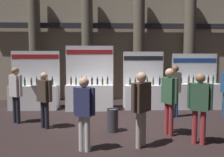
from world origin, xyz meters
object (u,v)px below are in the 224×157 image
object	(u,v)px
exhibitor_booth_2	(144,94)
visitor_7	(175,87)
exhibitor_booth_1	(90,94)
visitor_9	(141,102)
trash_bin	(113,120)
visitor_4	(16,90)
exhibitor_booth_0	(34,94)
exhibitor_booth_3	(197,94)
visitor_1	(200,103)
visitor_2	(44,95)
visitor_0	(84,109)
visitor_6	(169,95)

from	to	relation	value
exhibitor_booth_2	visitor_7	world-z (taller)	exhibitor_booth_2
exhibitor_booth_1	visitor_9	xyz separation A→B (m)	(1.41, -3.90, 0.41)
trash_bin	exhibitor_booth_2	bearing A→B (deg)	64.03
trash_bin	visitor_4	distance (m)	3.22
exhibitor_booth_0	exhibitor_booth_1	bearing A→B (deg)	-5.57
exhibitor_booth_2	exhibitor_booth_3	xyz separation A→B (m)	(2.16, -0.05, 0.01)
visitor_1	visitor_2	size ratio (longest dim) A/B	1.03
exhibitor_booth_3	visitor_9	xyz separation A→B (m)	(-2.98, -4.00, 0.44)
visitor_2	visitor_4	distance (m)	1.18
exhibitor_booth_1	exhibitor_booth_0	bearing A→B (deg)	174.43
exhibitor_booth_0	visitor_4	world-z (taller)	exhibitor_booth_0
visitor_0	trash_bin	bearing A→B (deg)	83.28
visitor_1	exhibitor_booth_0	bearing A→B (deg)	-7.95
visitor_0	visitor_9	world-z (taller)	visitor_9
exhibitor_booth_3	visitor_4	xyz separation A→B (m)	(-6.56, -1.92, 0.45)
trash_bin	visitor_9	world-z (taller)	visitor_9
exhibitor_booth_1	visitor_4	bearing A→B (deg)	-140.25
visitor_4	exhibitor_booth_1	bearing A→B (deg)	74.63
visitor_9	visitor_6	bearing A→B (deg)	-2.07
exhibitor_booth_2	trash_bin	xyz separation A→B (m)	(-1.42, -2.91, -0.27)
exhibitor_booth_2	visitor_4	distance (m)	4.84
exhibitor_booth_0	trash_bin	distance (m)	4.27
exhibitor_booth_1	visitor_6	world-z (taller)	exhibitor_booth_1
exhibitor_booth_3	visitor_0	xyz separation A→B (m)	(-4.25, -4.17, 0.34)
visitor_1	visitor_9	xyz separation A→B (m)	(-1.39, -0.13, 0.04)
trash_bin	visitor_1	bearing A→B (deg)	-26.90
visitor_6	visitor_7	distance (m)	1.95
visitor_6	visitor_0	bearing A→B (deg)	-90.31
visitor_0	visitor_9	xyz separation A→B (m)	(1.27, 0.17, 0.10)
visitor_2	visitor_7	bearing A→B (deg)	52.40
visitor_1	visitor_7	distance (m)	2.48
exhibitor_booth_1	visitor_6	size ratio (longest dim) A/B	1.45
exhibitor_booth_2	visitor_4	world-z (taller)	exhibitor_booth_2
visitor_6	visitor_7	size ratio (longest dim) A/B	0.98
trash_bin	visitor_6	size ratio (longest dim) A/B	0.36
exhibitor_booth_3	visitor_4	size ratio (longest dim) A/B	1.27
visitor_7	visitor_6	bearing A→B (deg)	-128.40
trash_bin	visitor_6	bearing A→B (deg)	-13.49
visitor_0	visitor_1	bearing A→B (deg)	26.69
visitor_6	visitor_7	world-z (taller)	visitor_7
visitor_0	visitor_7	xyz separation A→B (m)	(2.87, 2.77, 0.13)
exhibitor_booth_2	visitor_1	xyz separation A→B (m)	(0.58, -3.92, 0.41)
exhibitor_booth_2	visitor_0	distance (m)	4.72
exhibitor_booth_0	visitor_4	bearing A→B (deg)	-88.21
exhibitor_booth_3	visitor_9	distance (m)	5.01
visitor_0	visitor_7	bearing A→B (deg)	64.16
visitor_1	visitor_7	size ratio (longest dim) A/B	0.93
trash_bin	visitor_2	bearing A→B (deg)	169.32
exhibitor_booth_2	exhibitor_booth_3	distance (m)	2.16
visitor_9	trash_bin	bearing A→B (deg)	73.63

